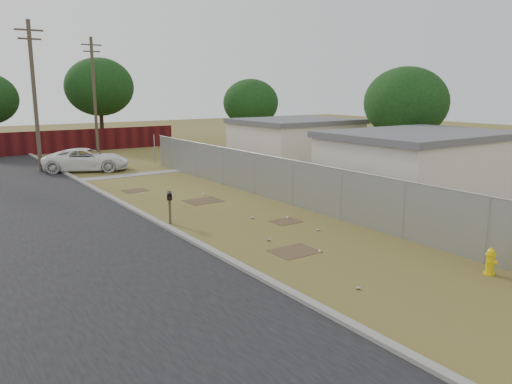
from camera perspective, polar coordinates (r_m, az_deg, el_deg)
ground at (r=20.20m, az=-2.74°, el=-2.68°), size 120.00×120.00×0.00m
street at (r=25.45m, az=-25.84°, el=-0.81°), size 15.10×60.00×0.12m
chainlink_fence at (r=22.57m, az=2.61°, el=0.93°), size 0.10×27.06×2.02m
utility_poles at (r=37.91m, az=-24.85°, el=10.15°), size 12.60×8.24×9.00m
houses at (r=28.32m, az=10.74°, el=4.49°), size 9.30×17.24×3.10m
horizon_trees at (r=41.72m, az=-19.36°, el=10.52°), size 33.32×31.94×7.78m
fire_hydrant at (r=15.22m, az=25.21°, el=-7.23°), size 0.41×0.41×0.78m
mailbox at (r=19.00m, az=-9.86°, el=-0.75°), size 0.36×0.53×1.23m
pickup_truck at (r=32.76m, az=-18.80°, el=3.52°), size 5.61×4.30×1.42m
scattered_litter at (r=18.84m, az=0.09°, el=-3.60°), size 3.11×14.39×0.07m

